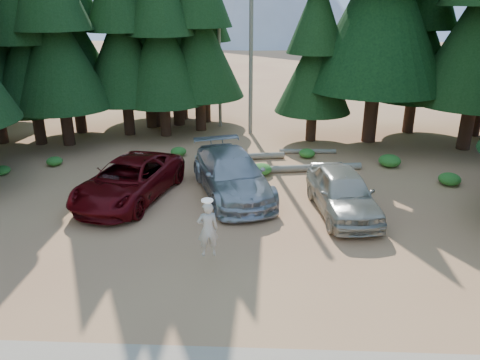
{
  "coord_description": "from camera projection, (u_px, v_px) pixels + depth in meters",
  "views": [
    {
      "loc": [
        1.4,
        -13.79,
        7.91
      ],
      "look_at": [
        0.65,
        3.2,
        1.25
      ],
      "focal_mm": 35.0,
      "sensor_mm": 36.0,
      "label": 1
    }
  ],
  "objects": [
    {
      "name": "snag_front",
      "position": [
        251.0,
        33.0,
        27.04
      ],
      "size": [
        0.24,
        0.24,
        12.0
      ],
      "primitive_type": "cylinder",
      "color": "gray",
      "rests_on": "ground"
    },
    {
      "name": "forest_belt_north",
      "position": [
        238.0,
        131.0,
        29.72
      ],
      "size": [
        36.0,
        7.0,
        22.0
      ],
      "primitive_type": null,
      "color": "black",
      "rests_on": "ground"
    },
    {
      "name": "shrub_edge_west",
      "position": [
        2.0,
        170.0,
        22.27
      ],
      "size": [
        0.78,
        0.78,
        0.43
      ],
      "primitive_type": "ellipsoid",
      "color": "#22681F",
      "rests_on": "ground"
    },
    {
      "name": "frisbee_player",
      "position": [
        208.0,
        229.0,
        14.23
      ],
      "size": [
        0.74,
        0.58,
        1.85
      ],
      "rotation": [
        0.0,
        0.0,
        3.39
      ],
      "color": "beige",
      "rests_on": "ground"
    },
    {
      "name": "shrub_left",
      "position": [
        178.0,
        152.0,
        24.95
      ],
      "size": [
        0.83,
        0.83,
        0.46
      ],
      "primitive_type": "ellipsoid",
      "color": "#22681F",
      "rests_on": "ground"
    },
    {
      "name": "shrub_center_right",
      "position": [
        223.0,
        151.0,
        25.0
      ],
      "size": [
        0.92,
        0.92,
        0.51
      ],
      "primitive_type": "ellipsoid",
      "color": "#22681F",
      "rests_on": "ground"
    },
    {
      "name": "shrub_center_left",
      "position": [
        261.0,
        169.0,
        22.25
      ],
      "size": [
        0.99,
        0.99,
        0.55
      ],
      "primitive_type": "ellipsoid",
      "color": "#22681F",
      "rests_on": "ground"
    },
    {
      "name": "silver_minivan_right",
      "position": [
        343.0,
        192.0,
        18.12
      ],
      "size": [
        2.71,
        5.32,
        1.73
      ],
      "primitive_type": "imported",
      "rotation": [
        0.0,
        0.0,
        0.13
      ],
      "color": "#ADA999",
      "rests_on": "ground"
    },
    {
      "name": "shrub_edge_east",
      "position": [
        450.0,
        179.0,
        21.07
      ],
      "size": [
        0.97,
        0.97,
        0.54
      ],
      "primitive_type": "ellipsoid",
      "color": "#22681F",
      "rests_on": "ground"
    },
    {
      "name": "snag_back",
      "position": [
        219.0,
        48.0,
        28.88
      ],
      "size": [
        0.2,
        0.2,
        10.0
      ],
      "primitive_type": "cylinder",
      "color": "gray",
      "rests_on": "ground"
    },
    {
      "name": "shrub_right",
      "position": [
        307.0,
        153.0,
        24.67
      ],
      "size": [
        0.84,
        0.84,
        0.46
      ],
      "primitive_type": "ellipsoid",
      "color": "#22681F",
      "rests_on": "ground"
    },
    {
      "name": "log_left",
      "position": [
        240.0,
        157.0,
        24.31
      ],
      "size": [
        4.67,
        1.17,
        0.33
      ],
      "primitive_type": "cylinder",
      "rotation": [
        0.0,
        1.57,
        0.18
      ],
      "color": "gray",
      "rests_on": "ground"
    },
    {
      "name": "log_right",
      "position": [
        307.0,
        168.0,
        22.71
      ],
      "size": [
        5.35,
        1.16,
        0.34
      ],
      "primitive_type": "cylinder",
      "rotation": [
        0.0,
        1.57,
        0.15
      ],
      "color": "gray",
      "rests_on": "ground"
    },
    {
      "name": "shrub_far_right",
      "position": [
        390.0,
        161.0,
        23.34
      ],
      "size": [
        1.09,
        1.09,
        0.6
      ],
      "primitive_type": "ellipsoid",
      "color": "#22681F",
      "rests_on": "ground"
    },
    {
      "name": "log_mid",
      "position": [
        308.0,
        151.0,
        25.33
      ],
      "size": [
        3.06,
        0.35,
        0.25
      ],
      "primitive_type": "cylinder",
      "rotation": [
        0.0,
        1.57,
        0.03
      ],
      "color": "gray",
      "rests_on": "ground"
    },
    {
      "name": "ground",
      "position": [
        217.0,
        249.0,
        15.77
      ],
      "size": [
        160.0,
        160.0,
        0.0
      ],
      "primitive_type": "plane",
      "color": "#B16E4B",
      "rests_on": "ground"
    },
    {
      "name": "shrub_far_left",
      "position": [
        55.0,
        161.0,
        23.52
      ],
      "size": [
        0.79,
        0.79,
        0.43
      ],
      "primitive_type": "ellipsoid",
      "color": "#22681F",
      "rests_on": "ground"
    },
    {
      "name": "silver_minivan_center",
      "position": [
        232.0,
        174.0,
        19.81
      ],
      "size": [
        4.36,
        6.73,
        1.81
      ],
      "primitive_type": "imported",
      "rotation": [
        0.0,
        0.0,
        0.32
      ],
      "color": "#ADB0B5",
      "rests_on": "ground"
    },
    {
      "name": "red_pickup",
      "position": [
        129.0,
        180.0,
        19.39
      ],
      "size": [
        4.15,
        6.56,
        1.69
      ],
      "primitive_type": "imported",
      "rotation": [
        0.0,
        0.0,
        -0.24
      ],
      "color": "#5A070C",
      "rests_on": "ground"
    }
  ]
}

